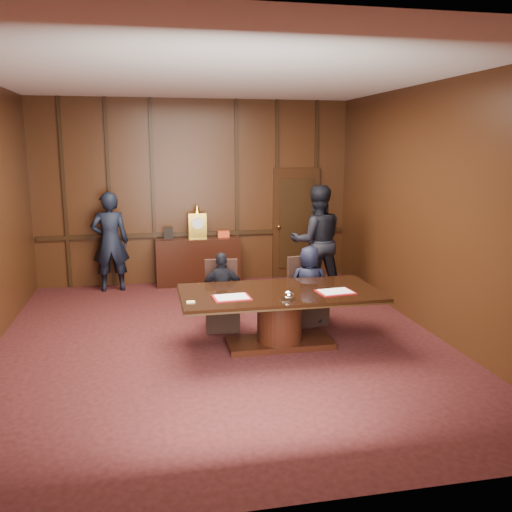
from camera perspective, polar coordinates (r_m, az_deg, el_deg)
The scene contains 13 objects.
room at distance 7.22m, azimuth -3.43°, elevation 4.28°, with size 7.00×7.04×3.50m.
sideboard at distance 10.48m, azimuth -6.12°, elevation -0.34°, with size 1.60×0.45×1.54m.
conference_table at distance 7.20m, azimuth 2.51°, elevation -5.62°, with size 2.62×1.32×0.76m.
folder_left at distance 6.81m, azimuth -2.60°, elevation -4.37°, with size 0.48×0.36×0.02m.
folder_right at distance 7.13m, azimuth 8.36°, elevation -3.74°, with size 0.49×0.38×0.02m.
inkstand at distance 6.70m, azimuth 3.46°, elevation -4.24°, with size 0.20×0.14×0.12m.
notepad at distance 6.66m, azimuth -6.90°, elevation -4.82°, with size 0.10×0.07×0.01m, color #FDE27C.
chair_left at distance 7.97m, azimuth -3.58°, elevation -5.55°, with size 0.52×0.52×0.99m.
chair_right at distance 8.24m, azimuth 5.39°, elevation -5.01°, with size 0.56×0.56×0.99m.
signatory_left at distance 7.82m, azimuth -3.54°, elevation -3.77°, with size 0.67×0.28×1.14m, color black.
signatory_right at distance 8.09m, azimuth 5.63°, elevation -3.11°, with size 0.58×0.38×1.19m, color black.
witness_left at distance 10.23m, azimuth -15.10°, elevation 1.46°, with size 0.67×0.44×1.83m, color black.
witness_right at distance 9.58m, azimuth 6.41°, elevation 1.56°, with size 0.96×0.74×1.97m, color black.
Camera 1 is at (-0.93, -6.96, 2.64)m, focal length 38.00 mm.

